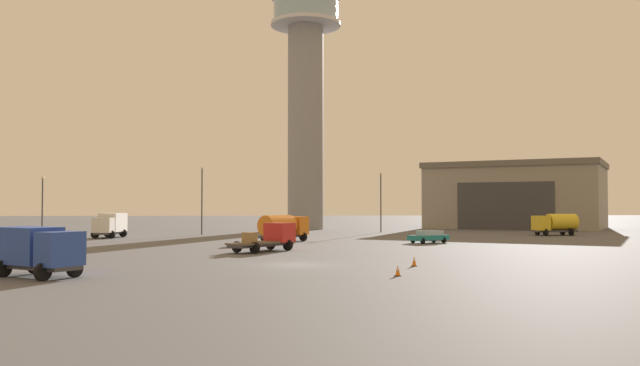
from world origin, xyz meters
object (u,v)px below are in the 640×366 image
control_tower (306,87)px  truck_box_white (110,224)px  truck_flatbed_red (270,237)px  car_teal (429,236)px  light_post_north (42,200)px  truck_fuel_tanker_yellow (556,223)px  traffic_cone_near_right (398,271)px  light_post_east (381,197)px  light_post_west (202,194)px  truck_fuel_tanker_orange (283,227)px  truck_box_blue (37,249)px  traffic_cone_near_left (414,261)px

control_tower → truck_box_white: size_ratio=7.09×
truck_flatbed_red → car_teal: bearing=-19.3°
truck_flatbed_red → light_post_north: (-30.70, 30.42, 3.60)m
truck_fuel_tanker_yellow → traffic_cone_near_right: (-31.41, -47.65, -1.35)m
light_post_east → light_post_west: bearing=-167.8°
truck_box_white → control_tower: bearing=142.9°
car_teal → light_post_west: bearing=-66.0°
truck_fuel_tanker_orange → light_post_north: light_post_north is taller
truck_box_white → truck_fuel_tanker_orange: truck_box_white is taller
truck_fuel_tanker_orange → traffic_cone_near_right: size_ratio=10.03×
light_post_west → light_post_north: size_ratio=1.20×
control_tower → truck_box_blue: control_tower is taller
control_tower → traffic_cone_near_left: 70.57m
truck_fuel_tanker_yellow → truck_box_blue: (-52.55, -46.53, -0.02)m
car_teal → light_post_east: (-0.54, 27.61, 4.68)m
truck_flatbed_red → traffic_cone_near_right: bearing=-121.2°
car_teal → truck_box_white: bearing=-48.0°
truck_box_white → truck_box_blue: (6.77, -45.30, -0.08)m
traffic_cone_near_right → truck_flatbed_red: bearing=109.5°
control_tower → truck_flatbed_red: control_tower is taller
control_tower → light_post_north: bearing=-150.9°
traffic_cone_near_left → traffic_cone_near_right: (-2.32, -5.92, -0.03)m
light_post_east → traffic_cone_near_right: (-9.31, -59.55, -5.10)m
truck_fuel_tanker_orange → control_tower: bearing=32.2°
control_tower → truck_fuel_tanker_orange: 43.21m
light_post_east → traffic_cone_near_right: bearing=-98.9°
light_post_west → traffic_cone_near_right: 56.74m
light_post_west → traffic_cone_near_right: bearing=-72.3°
truck_fuel_tanker_orange → light_post_east: bearing=6.5°
light_post_west → car_teal: bearing=-39.0°
truck_flatbed_red → light_post_west: bearing=55.8°
light_post_north → truck_box_blue: bearing=-71.3°
control_tower → light_post_north: size_ratio=5.52×
control_tower → car_teal: control_tower is taller
truck_box_white → truck_fuel_tanker_orange: bearing=72.4°
truck_fuel_tanker_orange → light_post_east: light_post_east is taller
traffic_cone_near_right → car_teal: bearing=72.9°
truck_fuel_tanker_orange → truck_fuel_tanker_yellow: size_ratio=1.07×
truck_fuel_tanker_orange → traffic_cone_near_left: size_ratio=9.09×
car_teal → traffic_cone_near_right: bearing=45.9°
truck_box_white → truck_fuel_tanker_yellow: (59.32, 1.24, -0.05)m
truck_fuel_tanker_orange → truck_box_white: bearing=103.1°
truck_flatbed_red → traffic_cone_near_right: size_ratio=10.72×
car_teal → traffic_cone_near_left: bearing=46.9°
truck_box_white → car_teal: truck_box_white is taller
car_teal → light_post_north: bearing=-49.4°
control_tower → truck_fuel_tanker_orange: bearing=-97.1°
truck_flatbed_red → truck_fuel_tanker_orange: truck_fuel_tanker_orange is taller
truck_fuel_tanker_orange → traffic_cone_near_right: bearing=-131.0°
truck_fuel_tanker_yellow → light_post_west: bearing=-14.1°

